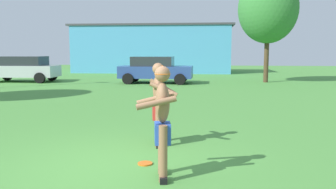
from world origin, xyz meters
TOP-DOWN VIEW (x-y plane):
  - ground_plane at (0.00, 0.00)m, footprint 80.00×80.00m
  - player_with_cap at (0.95, -0.42)m, footprint 0.67×0.68m
  - player_in_red at (0.63, 1.51)m, footprint 0.66×0.69m
  - frisbee at (0.57, 0.19)m, footprint 0.26×0.26m
  - car_blue_near_post at (-1.40, 15.21)m, footprint 4.33×2.09m
  - car_silver_mid_lot at (-9.68, 15.25)m, footprint 4.34×2.11m
  - outbuilding_behind_lot at (-3.13, 25.69)m, footprint 14.03×4.66m
  - tree_right_field at (5.25, 16.52)m, footprint 3.56×3.56m

SIDE VIEW (x-z plane):
  - ground_plane at x=0.00m, z-range 0.00..0.00m
  - frisbee at x=0.57m, z-range 0.00..0.03m
  - car_blue_near_post at x=-1.40m, z-range 0.03..1.61m
  - car_silver_mid_lot at x=-9.68m, z-range 0.03..1.61m
  - player_in_red at x=0.63m, z-range 0.05..1.76m
  - player_with_cap at x=0.95m, z-range 0.09..1.83m
  - outbuilding_behind_lot at x=-3.13m, z-range 0.01..4.15m
  - tree_right_field at x=5.25m, z-range 1.16..7.64m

